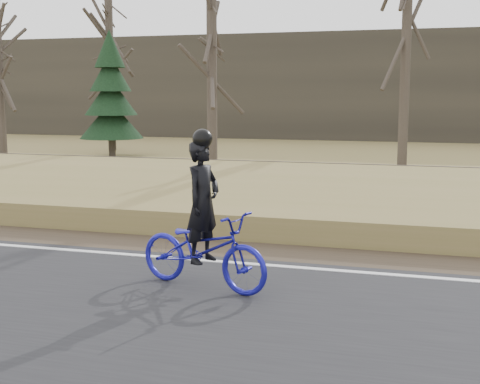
# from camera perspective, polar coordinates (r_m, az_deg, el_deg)

# --- Properties ---
(ground) EXTENTS (120.00, 120.00, 0.00)m
(ground) POSITION_cam_1_polar(r_m,az_deg,el_deg) (10.92, -13.08, -5.54)
(ground) COLOR olive
(ground) RESTS_ON ground
(edge_line) EXTENTS (120.00, 0.12, 0.01)m
(edge_line) POSITION_cam_1_polar(r_m,az_deg,el_deg) (11.08, -12.58, -4.99)
(edge_line) COLOR silver
(edge_line) RESTS_ON road
(shoulder) EXTENTS (120.00, 1.60, 0.04)m
(shoulder) POSITION_cam_1_polar(r_m,az_deg,el_deg) (11.94, -10.21, -4.17)
(shoulder) COLOR #473A2B
(shoulder) RESTS_ON ground
(embankment) EXTENTS (120.00, 5.00, 0.44)m
(embankment) POSITION_cam_1_polar(r_m,az_deg,el_deg) (14.59, -4.86, -0.99)
(embankment) COLOR olive
(embankment) RESTS_ON ground
(ballast) EXTENTS (120.00, 3.00, 0.45)m
(ballast) POSITION_cam_1_polar(r_m,az_deg,el_deg) (18.13, -0.41, 0.89)
(ballast) COLOR slate
(ballast) RESTS_ON ground
(railroad) EXTENTS (120.00, 2.40, 0.29)m
(railroad) POSITION_cam_1_polar(r_m,az_deg,el_deg) (18.09, -0.41, 1.84)
(railroad) COLOR black
(railroad) RESTS_ON ballast
(treeline_backdrop) EXTENTS (120.00, 4.00, 6.00)m
(treeline_backdrop) POSITION_cam_1_polar(r_m,az_deg,el_deg) (39.52, 9.26, 8.87)
(treeline_backdrop) COLOR #383328
(treeline_backdrop) RESTS_ON ground
(cyclist) EXTENTS (2.06, 1.18, 2.09)m
(cyclist) POSITION_cam_1_polar(r_m,az_deg,el_deg) (8.73, -3.16, -4.01)
(cyclist) COLOR #171593
(cyclist) RESTS_ON road
(bare_tree_left) EXTENTS (0.36, 0.36, 7.11)m
(bare_tree_left) POSITION_cam_1_polar(r_m,az_deg,el_deg) (31.54, -11.01, 9.98)
(bare_tree_left) COLOR #453C32
(bare_tree_left) RESTS_ON ground
(bare_tree_near_left) EXTENTS (0.36, 0.36, 6.75)m
(bare_tree_near_left) POSITION_cam_1_polar(r_m,az_deg,el_deg) (23.71, -2.41, 10.28)
(bare_tree_near_left) COLOR #453C32
(bare_tree_near_left) RESTS_ON ground
(bare_tree_center) EXTENTS (0.36, 0.36, 9.67)m
(bare_tree_center) POSITION_cam_1_polar(r_m,az_deg,el_deg) (25.22, 14.03, 13.25)
(bare_tree_center) COLOR #453C32
(bare_tree_center) RESTS_ON ground
(conifer) EXTENTS (2.60, 2.60, 5.15)m
(conifer) POSITION_cam_1_polar(r_m,az_deg,el_deg) (27.92, -10.97, 7.92)
(conifer) COLOR #453C32
(conifer) RESTS_ON ground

